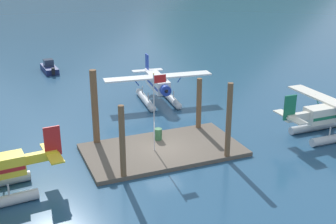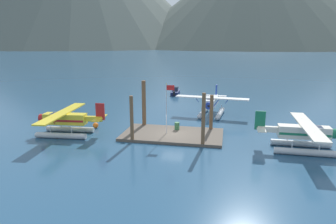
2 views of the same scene
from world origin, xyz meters
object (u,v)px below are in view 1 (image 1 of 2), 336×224
flagpole (156,103)px  seaplane_cream_stbd_aft (332,117)px  fuel_drum (158,134)px  seaplane_white_bow_right (158,86)px  boat_navy_open_north (49,68)px  mooring_buoy (18,164)px

flagpole → seaplane_cream_stbd_aft: size_ratio=0.55×
fuel_drum → seaplane_white_bow_right: bearing=68.9°
seaplane_white_bow_right → boat_navy_open_north: bearing=116.9°
flagpole → boat_navy_open_north: flagpole is taller
mooring_buoy → seaplane_cream_stbd_aft: size_ratio=0.07×
seaplane_white_bow_right → boat_navy_open_north: (-8.13, 15.99, -1.09)m
fuel_drum → flagpole: bearing=-116.0°
mooring_buoy → boat_navy_open_north: (5.63, 25.54, 0.14)m
flagpole → fuel_drum: 3.64m
flagpole → mooring_buoy: (-9.38, 1.35, -3.52)m
flagpole → fuel_drum: bearing=64.0°
mooring_buoy → seaplane_white_bow_right: 16.79m
seaplane_white_bow_right → seaplane_cream_stbd_aft: bearing=-53.6°
seaplane_white_bow_right → flagpole: bearing=-111.9°
flagpole → mooring_buoy: size_ratio=8.23×
mooring_buoy → fuel_drum: bearing=1.8°
fuel_drum → seaplane_cream_stbd_aft: (13.18, -3.81, 0.84)m
seaplane_cream_stbd_aft → mooring_buoy: bearing=171.5°
seaplane_white_bow_right → boat_navy_open_north: 17.97m
flagpole → fuel_drum: flagpole is taller
fuel_drum → seaplane_white_bow_right: (3.56, 9.22, 0.84)m
fuel_drum → boat_navy_open_north: boat_navy_open_north is taller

